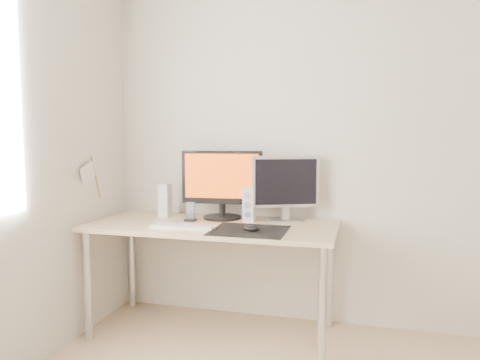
{
  "coord_description": "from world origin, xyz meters",
  "views": [
    {
      "loc": [
        0.02,
        -1.46,
        1.32
      ],
      "look_at": [
        -0.77,
        1.47,
        1.01
      ],
      "focal_mm": 35.0,
      "sensor_mm": 36.0,
      "label": 1
    }
  ],
  "objects_px": {
    "mouse": "(251,228)",
    "desk": "(212,235)",
    "second_monitor": "(285,185)",
    "speaker_left": "(165,200)",
    "phone_dock": "(190,215)",
    "speaker_right": "(249,204)",
    "main_monitor": "(222,182)",
    "keyboard": "(184,226)"
  },
  "relations": [
    {
      "from": "main_monitor",
      "to": "speaker_left",
      "type": "distance_m",
      "value": 0.43
    },
    {
      "from": "second_monitor",
      "to": "speaker_right",
      "type": "relative_size",
      "value": 1.89
    },
    {
      "from": "mouse",
      "to": "speaker_left",
      "type": "height_order",
      "value": "speaker_left"
    },
    {
      "from": "desk",
      "to": "speaker_left",
      "type": "distance_m",
      "value": 0.47
    },
    {
      "from": "mouse",
      "to": "speaker_left",
      "type": "distance_m",
      "value": 0.78
    },
    {
      "from": "phone_dock",
      "to": "desk",
      "type": "bearing_deg",
      "value": -16.03
    },
    {
      "from": "keyboard",
      "to": "mouse",
      "type": "bearing_deg",
      "value": -1.96
    },
    {
      "from": "mouse",
      "to": "speaker_right",
      "type": "xyz_separation_m",
      "value": [
        -0.09,
        0.32,
        0.09
      ]
    },
    {
      "from": "desk",
      "to": "second_monitor",
      "type": "relative_size",
      "value": 3.68
    },
    {
      "from": "keyboard",
      "to": "speaker_right",
      "type": "bearing_deg",
      "value": 41.26
    },
    {
      "from": "speaker_left",
      "to": "keyboard",
      "type": "xyz_separation_m",
      "value": [
        0.27,
        -0.32,
        -0.11
      ]
    },
    {
      "from": "speaker_right",
      "to": "main_monitor",
      "type": "bearing_deg",
      "value": 167.92
    },
    {
      "from": "second_monitor",
      "to": "phone_dock",
      "type": "bearing_deg",
      "value": -165.4
    },
    {
      "from": "main_monitor",
      "to": "second_monitor",
      "type": "bearing_deg",
      "value": 3.52
    },
    {
      "from": "speaker_left",
      "to": "speaker_right",
      "type": "height_order",
      "value": "same"
    },
    {
      "from": "main_monitor",
      "to": "keyboard",
      "type": "bearing_deg",
      "value": -112.64
    },
    {
      "from": "desk",
      "to": "phone_dock",
      "type": "xyz_separation_m",
      "value": [
        -0.17,
        0.05,
        0.12
      ]
    },
    {
      "from": "desk",
      "to": "speaker_left",
      "type": "relative_size",
      "value": 6.94
    },
    {
      "from": "speaker_right",
      "to": "phone_dock",
      "type": "xyz_separation_m",
      "value": [
        -0.38,
        -0.09,
        -0.08
      ]
    },
    {
      "from": "mouse",
      "to": "desk",
      "type": "xyz_separation_m",
      "value": [
        -0.31,
        0.18,
        -0.1
      ]
    },
    {
      "from": "main_monitor",
      "to": "keyboard",
      "type": "distance_m",
      "value": 0.45
    },
    {
      "from": "main_monitor",
      "to": "speaker_left",
      "type": "relative_size",
      "value": 2.39
    },
    {
      "from": "second_monitor",
      "to": "main_monitor",
      "type": "bearing_deg",
      "value": -176.48
    },
    {
      "from": "speaker_right",
      "to": "keyboard",
      "type": "height_order",
      "value": "speaker_right"
    },
    {
      "from": "desk",
      "to": "speaker_left",
      "type": "bearing_deg",
      "value": 158.99
    },
    {
      "from": "main_monitor",
      "to": "speaker_left",
      "type": "bearing_deg",
      "value": -176.09
    },
    {
      "from": "second_monitor",
      "to": "speaker_left",
      "type": "relative_size",
      "value": 1.89
    },
    {
      "from": "phone_dock",
      "to": "main_monitor",
      "type": "bearing_deg",
      "value": 36.33
    },
    {
      "from": "mouse",
      "to": "main_monitor",
      "type": "bearing_deg",
      "value": 129.02
    },
    {
      "from": "desk",
      "to": "second_monitor",
      "type": "xyz_separation_m",
      "value": [
        0.44,
        0.21,
        0.32
      ]
    },
    {
      "from": "speaker_right",
      "to": "phone_dock",
      "type": "height_order",
      "value": "speaker_right"
    },
    {
      "from": "main_monitor",
      "to": "keyboard",
      "type": "xyz_separation_m",
      "value": [
        -0.14,
        -0.35,
        -0.25
      ]
    },
    {
      "from": "speaker_left",
      "to": "speaker_right",
      "type": "distance_m",
      "value": 0.61
    },
    {
      "from": "mouse",
      "to": "main_monitor",
      "type": "relative_size",
      "value": 0.18
    },
    {
      "from": "keyboard",
      "to": "main_monitor",
      "type": "bearing_deg",
      "value": 67.36
    },
    {
      "from": "desk",
      "to": "phone_dock",
      "type": "height_order",
      "value": "phone_dock"
    },
    {
      "from": "desk",
      "to": "speaker_right",
      "type": "bearing_deg",
      "value": 32.7
    },
    {
      "from": "desk",
      "to": "phone_dock",
      "type": "distance_m",
      "value": 0.21
    },
    {
      "from": "keyboard",
      "to": "phone_dock",
      "type": "relative_size",
      "value": 3.32
    },
    {
      "from": "speaker_left",
      "to": "mouse",
      "type": "bearing_deg",
      "value": -25.3
    },
    {
      "from": "second_monitor",
      "to": "desk",
      "type": "bearing_deg",
      "value": -155.0
    },
    {
      "from": "desk",
      "to": "second_monitor",
      "type": "bearing_deg",
      "value": 25.0
    }
  ]
}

